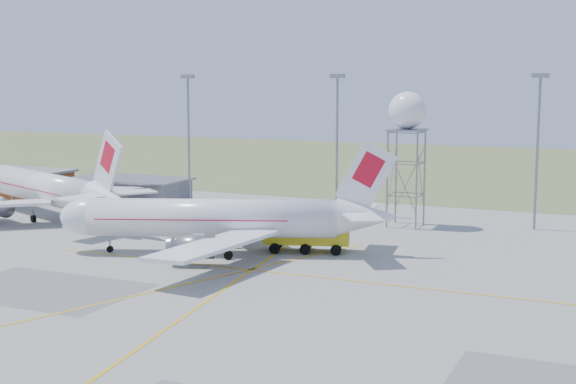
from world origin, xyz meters
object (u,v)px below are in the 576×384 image
at_px(airliner_far, 48,190).
at_px(baggage_tug, 136,211).
at_px(radar_tower, 407,151).
at_px(fire_truck, 309,235).
at_px(airliner_main, 218,219).

distance_m(airliner_far, baggage_tug, 12.70).
relative_size(radar_tower, fire_truck, 1.75).
relative_size(airliner_far, fire_truck, 3.65).
xyz_separation_m(airliner_main, airliner_far, (-33.77, 10.81, 0.12)).
xyz_separation_m(airliner_far, radar_tower, (48.20, 14.96, 6.05)).
bearing_deg(baggage_tug, airliner_main, 1.81).
bearing_deg(airliner_far, radar_tower, -139.15).
xyz_separation_m(airliner_main, fire_truck, (8.89, 5.35, -2.12)).
xyz_separation_m(airliner_far, baggage_tug, (10.05, 6.96, -3.45)).
bearing_deg(baggage_tug, airliner_far, -106.62).
bearing_deg(fire_truck, radar_tower, 57.23).
bearing_deg(radar_tower, airliner_far, -162.76).
xyz_separation_m(radar_tower, fire_truck, (-5.55, -20.42, -8.29)).
height_order(airliner_far, radar_tower, radar_tower).
relative_size(radar_tower, baggage_tug, 6.58).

